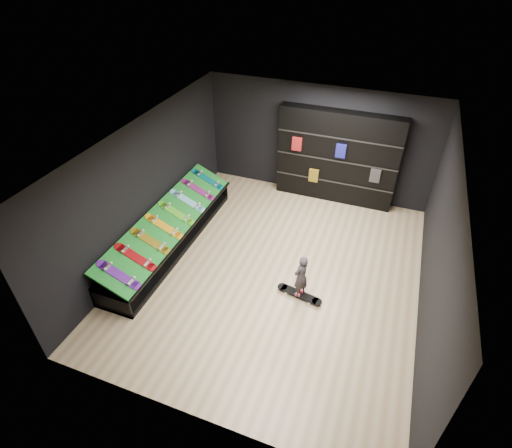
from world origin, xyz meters
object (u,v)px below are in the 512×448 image
(floor_skateboard, at_px, (299,295))
(display_rack, at_px, (171,236))
(back_shelving, at_px, (337,158))
(child, at_px, (300,283))

(floor_skateboard, bearing_deg, display_rack, -178.74)
(back_shelving, xyz_separation_m, child, (0.15, -3.87, -0.86))
(back_shelving, bearing_deg, floor_skateboard, -87.71)
(display_rack, distance_m, child, 3.32)
(back_shelving, distance_m, floor_skateboard, 4.05)
(display_rack, distance_m, floor_skateboard, 3.32)
(display_rack, bearing_deg, child, -9.57)
(back_shelving, height_order, child, back_shelving)
(display_rack, distance_m, back_shelving, 4.66)
(floor_skateboard, relative_size, child, 1.68)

